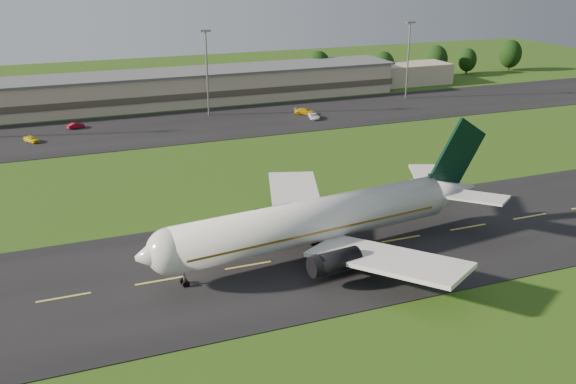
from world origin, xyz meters
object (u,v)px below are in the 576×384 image
object	(u,v)px
airliner	(319,221)
service_vehicle_a	(31,139)
service_vehicle_b	(76,126)
service_vehicle_d	(305,111)
terminal	(198,87)
light_mast_centre	(207,63)
service_vehicle_c	(314,116)
light_mast_east	(409,51)

from	to	relation	value
airliner	service_vehicle_a	distance (m)	77.91
service_vehicle_b	service_vehicle_d	bearing A→B (deg)	-118.50
terminal	service_vehicle_d	world-z (taller)	terminal
light_mast_centre	service_vehicle_d	distance (m)	26.19
airliner	service_vehicle_b	bearing A→B (deg)	100.66
service_vehicle_c	light_mast_centre	bearing A→B (deg)	164.43
light_mast_centre	service_vehicle_c	distance (m)	28.30
light_mast_east	service_vehicle_c	size ratio (longest dim) A/B	4.42
terminal	airliner	bearing A→B (deg)	-94.59
terminal	service_vehicle_c	xyz separation A→B (m)	(20.83, -28.93, -3.25)
service_vehicle_b	service_vehicle_c	xyz separation A→B (m)	(53.28, -11.30, 0.01)
service_vehicle_b	light_mast_east	bearing A→B (deg)	-110.84
service_vehicle_d	airliner	bearing A→B (deg)	-165.48
service_vehicle_b	service_vehicle_c	size ratio (longest dim) A/B	0.83
light_mast_centre	service_vehicle_b	size ratio (longest dim) A/B	5.35
light_mast_east	service_vehicle_c	world-z (taller)	light_mast_east
service_vehicle_d	light_mast_centre	bearing A→B (deg)	106.73
service_vehicle_a	service_vehicle_b	size ratio (longest dim) A/B	1.02
terminal	service_vehicle_b	world-z (taller)	terminal
service_vehicle_c	terminal	bearing A→B (deg)	140.01
airliner	service_vehicle_c	world-z (taller)	airliner
service_vehicle_a	service_vehicle_b	xyz separation A→B (m)	(9.38, 8.52, -0.04)
airliner	light_mast_centre	world-z (taller)	light_mast_centre
light_mast_east	service_vehicle_a	bearing A→B (deg)	-174.04
service_vehicle_c	service_vehicle_d	size ratio (longest dim) A/B	0.91
light_mast_centre	service_vehicle_b	distance (m)	33.32
terminal	light_mast_east	bearing A→B (deg)	-16.80
airliner	service_vehicle_c	bearing A→B (deg)	60.13
airliner	service_vehicle_d	distance (m)	77.67
service_vehicle_a	light_mast_centre	bearing A→B (deg)	-19.08
airliner	service_vehicle_a	world-z (taller)	airliner
service_vehicle_a	service_vehicle_d	xyz separation A→B (m)	(62.46, 2.29, 0.07)
light_mast_centre	service_vehicle_d	bearing A→B (deg)	-19.22
light_mast_centre	light_mast_east	distance (m)	55.00
light_mast_east	service_vehicle_a	size ratio (longest dim) A/B	5.22
service_vehicle_b	service_vehicle_d	distance (m)	53.45
terminal	light_mast_centre	bearing A→B (deg)	-94.95
light_mast_east	service_vehicle_d	bearing A→B (deg)	-166.88
light_mast_centre	service_vehicle_b	bearing A→B (deg)	-177.33
airliner	terminal	size ratio (longest dim) A/B	0.35
light_mast_east	service_vehicle_b	size ratio (longest dim) A/B	5.35
service_vehicle_b	service_vehicle_c	world-z (taller)	service_vehicle_c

